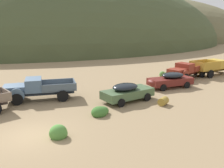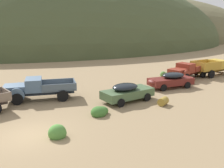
# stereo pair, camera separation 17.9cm
# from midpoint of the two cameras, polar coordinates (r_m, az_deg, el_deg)

# --- Properties ---
(ground_plane) EXTENTS (300.00, 300.00, 0.00)m
(ground_plane) POSITION_cam_midpoint_polar(r_m,az_deg,el_deg) (15.54, -18.60, -11.30)
(ground_plane) COLOR #937A56
(hill_far_right) EXTENTS (111.75, 78.84, 42.20)m
(hill_far_right) POSITION_cam_midpoint_polar(r_m,az_deg,el_deg) (83.35, -11.71, 9.08)
(hill_far_right) COLOR #424C2D
(hill_far_right) RESTS_ON ground
(hill_center) EXTENTS (104.62, 83.41, 35.73)m
(hill_center) POSITION_cam_midpoint_polar(r_m,az_deg,el_deg) (115.57, 6.31, 10.51)
(hill_center) COLOR brown
(hill_center) RESTS_ON ground
(truck_chalk_blue) EXTENTS (6.22, 3.33, 1.89)m
(truck_chalk_blue) POSITION_cam_midpoint_polar(r_m,az_deg,el_deg) (22.10, -17.60, -1.04)
(truck_chalk_blue) COLOR #262D39
(truck_chalk_blue) RESTS_ON ground
(car_weathered_green) EXTENTS (4.91, 2.55, 1.57)m
(car_weathered_green) POSITION_cam_midpoint_polar(r_m,az_deg,el_deg) (20.91, 3.68, -1.73)
(car_weathered_green) COLOR #47603D
(car_weathered_green) RESTS_ON ground
(car_oxblood) EXTENTS (4.94, 2.26, 1.57)m
(car_oxblood) POSITION_cam_midpoint_polar(r_m,az_deg,el_deg) (25.81, 12.86, 0.93)
(car_oxblood) COLOR maroon
(car_oxblood) RESTS_ON ground
(truck_rust_red) EXTENTS (6.21, 3.48, 1.89)m
(truck_rust_red) POSITION_cam_midpoint_polar(r_m,az_deg,el_deg) (30.47, 16.30, 2.99)
(truck_rust_red) COLOR #42140D
(truck_rust_red) RESTS_ON ground
(truck_faded_yellow) EXTENTS (6.71, 2.99, 1.91)m
(truck_faded_yellow) POSITION_cam_midpoint_polar(r_m,az_deg,el_deg) (34.54, 22.61, 3.76)
(truck_faded_yellow) COLOR brown
(truck_faded_yellow) RESTS_ON ground
(oil_drum_tipped) EXTENTS (1.07, 0.98, 0.64)m
(oil_drum_tipped) POSITION_cam_midpoint_polar(r_m,az_deg,el_deg) (20.32, 11.51, -3.92)
(oil_drum_tipped) COLOR olive
(oil_drum_tipped) RESTS_ON ground
(bush_near_barrel) EXTENTS (0.99, 0.91, 0.78)m
(bush_near_barrel) POSITION_cam_midpoint_polar(r_m,az_deg,el_deg) (31.63, 11.52, 2.17)
(bush_near_barrel) COLOR #5B8E42
(bush_near_barrel) RESTS_ON ground
(bush_lone_scrub) EXTENTS (1.42, 1.21, 0.86)m
(bush_lone_scrub) POSITION_cam_midpoint_polar(r_m,az_deg,el_deg) (17.89, -3.01, -6.44)
(bush_lone_scrub) COLOR #3D702D
(bush_lone_scrub) RESTS_ON ground
(bush_front_left) EXTENTS (1.06, 0.95, 1.00)m
(bush_front_left) POSITION_cam_midpoint_polar(r_m,az_deg,el_deg) (14.82, -12.59, -11.04)
(bush_front_left) COLOR #4C8438
(bush_front_left) RESTS_ON ground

